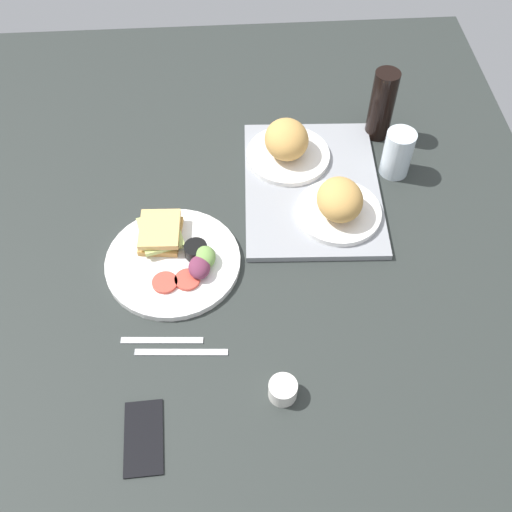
# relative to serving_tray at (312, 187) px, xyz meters

# --- Properties ---
(ground_plane) EXTENTS (1.90, 1.50, 0.03)m
(ground_plane) POSITION_rel_serving_tray_xyz_m (0.21, -0.18, -0.02)
(ground_plane) COLOR #282D2B
(serving_tray) EXTENTS (0.46, 0.35, 0.02)m
(serving_tray) POSITION_rel_serving_tray_xyz_m (0.00, 0.00, 0.00)
(serving_tray) COLOR gray
(serving_tray) RESTS_ON ground_plane
(bread_plate_near) EXTENTS (0.21, 0.21, 0.10)m
(bread_plate_near) POSITION_rel_serving_tray_xyz_m (-0.10, -0.05, 0.05)
(bread_plate_near) COLOR white
(bread_plate_near) RESTS_ON serving_tray
(bread_plate_far) EXTENTS (0.20, 0.20, 0.10)m
(bread_plate_far) POSITION_rel_serving_tray_xyz_m (0.10, 0.05, 0.05)
(bread_plate_far) COLOR white
(bread_plate_far) RESTS_ON serving_tray
(plate_with_salad) EXTENTS (0.30, 0.30, 0.05)m
(plate_with_salad) POSITION_rel_serving_tray_xyz_m (0.20, -0.34, 0.01)
(plate_with_salad) COLOR white
(plate_with_salad) RESTS_ON ground_plane
(drinking_glass) EXTENTS (0.07, 0.07, 0.12)m
(drinking_glass) POSITION_rel_serving_tray_xyz_m (-0.05, 0.22, 0.05)
(drinking_glass) COLOR silver
(drinking_glass) RESTS_ON ground_plane
(soda_bottle) EXTENTS (0.06, 0.06, 0.19)m
(soda_bottle) POSITION_rel_serving_tray_xyz_m (-0.19, 0.20, 0.09)
(soda_bottle) COLOR black
(soda_bottle) RESTS_ON ground_plane
(espresso_cup) EXTENTS (0.06, 0.06, 0.04)m
(espresso_cup) POSITION_rel_serving_tray_xyz_m (0.54, -0.12, 0.01)
(espresso_cup) COLOR silver
(espresso_cup) RESTS_ON ground_plane
(fork) EXTENTS (0.03, 0.17, 0.01)m
(fork) POSITION_rel_serving_tray_xyz_m (0.41, -0.36, -0.01)
(fork) COLOR #B7B7BC
(fork) RESTS_ON ground_plane
(knife) EXTENTS (0.03, 0.19, 0.01)m
(knife) POSITION_rel_serving_tray_xyz_m (0.44, -0.32, -0.01)
(knife) COLOR #B7B7BC
(knife) RESTS_ON ground_plane
(cell_phone) EXTENTS (0.15, 0.08, 0.01)m
(cell_phone) POSITION_rel_serving_tray_xyz_m (0.61, -0.39, -0.00)
(cell_phone) COLOR black
(cell_phone) RESTS_ON ground_plane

